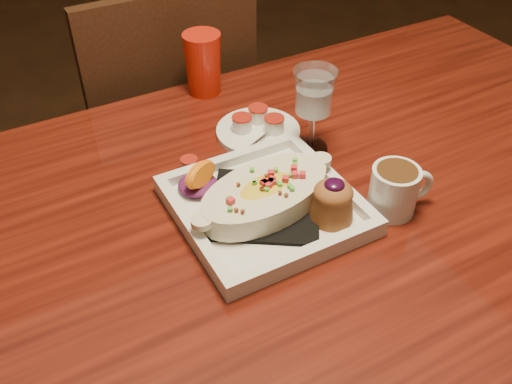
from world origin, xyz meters
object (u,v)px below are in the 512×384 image
saucer (258,129)px  table (293,249)px  chair_far (165,136)px  plate (270,199)px  goblet (314,97)px  coffee_mug (395,188)px  red_tumbler (203,64)px

saucer → table: bearing=-102.4°
chair_far → plate: 0.68m
chair_far → goblet: chair_far is taller
plate → coffee_mug: bearing=-26.1°
coffee_mug → red_tumbler: bearing=114.8°
goblet → red_tumbler: bearing=106.1°
saucer → coffee_mug: bearing=-73.6°
chair_far → goblet: size_ratio=5.89×
chair_far → goblet: bearing=101.7°
goblet → table: bearing=-130.9°
table → coffee_mug: 0.21m
goblet → saucer: 0.14m
table → chair_far: chair_far is taller
plate → coffee_mug: size_ratio=2.55×
red_tumbler → saucer: bearing=-83.6°
goblet → chair_far: bearing=101.7°
table → plate: bearing=170.0°
table → coffee_mug: size_ratio=14.20×
chair_far → saucer: chair_far is taller
table → plate: size_ratio=5.58×
chair_far → coffee_mug: 0.77m
plate → chair_far: bearing=86.0°
goblet → saucer: (-0.06, 0.09, -0.10)m
table → saucer: bearing=77.6°
goblet → saucer: goblet is taller
chair_far → coffee_mug: chair_far is taller
plate → saucer: (0.09, 0.20, -0.02)m
coffee_mug → red_tumbler: (-0.11, 0.48, 0.02)m
plate → red_tumbler: bearing=80.2°
goblet → saucer: size_ratio=1.01×
table → saucer: (0.05, 0.21, 0.11)m
table → goblet: bearing=49.1°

